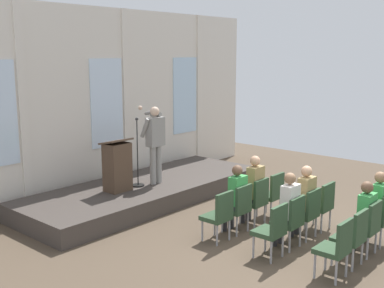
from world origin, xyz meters
TOP-DOWN VIEW (x-y plane):
  - ground_plane at (0.00, 0.00)m, footprint 14.48×14.48m
  - rear_partition at (0.03, 5.56)m, footprint 10.61×0.14m
  - stage_platform at (0.00, 4.17)m, footprint 6.05×2.19m
  - speaker at (0.13, 3.99)m, footprint 0.52×0.69m
  - mic_stand at (-0.30, 4.11)m, footprint 0.28×0.28m
  - lectern at (-0.84, 4.17)m, footprint 0.60×0.48m
  - chair_r0_c0 at (-0.88, 1.33)m, footprint 0.46×0.44m
  - chair_r0_c1 at (-0.29, 1.33)m, footprint 0.46×0.44m
  - audience_r0_c1 at (-0.29, 1.42)m, footprint 0.36×0.39m
  - chair_r0_c2 at (0.29, 1.33)m, footprint 0.46×0.44m
  - audience_r0_c2 at (0.29, 1.41)m, footprint 0.36×0.39m
  - chair_r0_c3 at (0.88, 1.33)m, footprint 0.46×0.44m
  - chair_r1_c0 at (-0.88, 0.23)m, footprint 0.46×0.44m
  - chair_r1_c1 at (-0.29, 0.23)m, footprint 0.46×0.44m
  - audience_r1_c1 at (-0.29, 0.31)m, footprint 0.36×0.39m
  - chair_r1_c2 at (0.29, 0.23)m, footprint 0.46×0.44m
  - audience_r1_c2 at (0.29, 0.31)m, footprint 0.36×0.39m
  - chair_r1_c3 at (0.88, 0.23)m, footprint 0.46×0.44m
  - chair_r2_c0 at (-0.88, -0.88)m, footprint 0.46×0.44m
  - chair_r2_c1 at (-0.29, -0.88)m, footprint 0.46×0.44m
  - chair_r2_c2 at (0.29, -0.88)m, footprint 0.46×0.44m
  - audience_r2_c2 at (0.29, -0.80)m, footprint 0.36×0.39m
  - chair_r2_c3 at (0.88, -0.88)m, footprint 0.46×0.44m
  - audience_r2_c3 at (0.88, -0.80)m, footprint 0.36×0.39m

SIDE VIEW (x-z plane):
  - ground_plane at x=0.00m, z-range 0.00..0.00m
  - stage_platform at x=0.00m, z-range 0.00..0.40m
  - chair_r0_c0 at x=-0.88m, z-range 0.06..1.00m
  - chair_r0_c1 at x=-0.29m, z-range 0.06..1.00m
  - chair_r0_c2 at x=0.29m, z-range 0.06..1.00m
  - chair_r0_c3 at x=0.88m, z-range 0.06..1.00m
  - chair_r1_c0 at x=-0.88m, z-range 0.06..1.00m
  - chair_r1_c1 at x=-0.29m, z-range 0.06..1.00m
  - chair_r1_c2 at x=0.29m, z-range 0.06..1.00m
  - chair_r1_c3 at x=0.88m, z-range 0.06..1.00m
  - chair_r2_c0 at x=-0.88m, z-range 0.06..1.00m
  - chair_r2_c1 at x=-0.29m, z-range 0.06..1.00m
  - chair_r2_c2 at x=0.29m, z-range 0.06..1.00m
  - chair_r2_c3 at x=0.88m, z-range 0.06..1.00m
  - audience_r2_c2 at x=0.29m, z-range 0.07..1.35m
  - audience_r0_c1 at x=-0.29m, z-range 0.07..1.38m
  - audience_r2_c3 at x=0.88m, z-range 0.07..1.40m
  - mic_stand at x=-0.30m, z-range -0.04..1.52m
  - audience_r1_c1 at x=-0.29m, z-range 0.07..1.42m
  - audience_r1_c2 at x=0.29m, z-range 0.07..1.44m
  - audience_r0_c2 at x=0.29m, z-range 0.07..1.46m
  - lectern at x=-0.84m, z-range 0.38..1.54m
  - speaker at x=0.13m, z-range 0.55..2.32m
  - rear_partition at x=0.03m, z-range 0.00..4.41m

